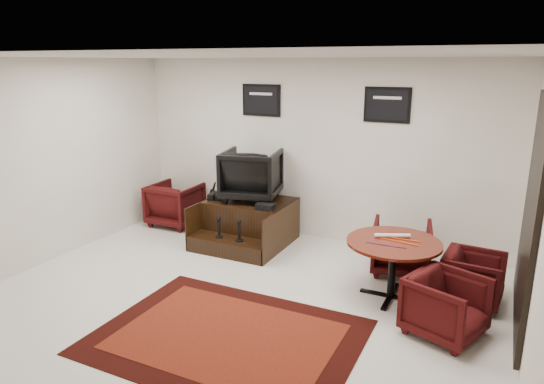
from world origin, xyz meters
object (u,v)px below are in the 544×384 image
at_px(shine_podium, 248,223).
at_px(table_chair_back, 401,245).
at_px(table_chair_window, 473,276).
at_px(shine_chair, 252,172).
at_px(meeting_table, 394,248).
at_px(armchair_side, 175,202).
at_px(table_chair_corner, 446,303).

height_order(shine_podium, table_chair_back, table_chair_back).
bearing_deg(table_chair_window, shine_chair, 82.23).
xyz_separation_m(meeting_table, table_chair_back, (-0.05, 0.80, -0.25)).
xyz_separation_m(shine_podium, table_chair_window, (3.31, -0.59, 0.03)).
xyz_separation_m(shine_podium, armchair_side, (-1.54, 0.20, 0.10)).
xyz_separation_m(shine_podium, table_chair_corner, (3.11, -1.48, 0.05)).
distance_m(shine_podium, shine_chair, 0.80).
bearing_deg(table_chair_back, meeting_table, 83.68).
distance_m(meeting_table, table_chair_window, 0.98).
relative_size(armchair_side, table_chair_corner, 1.12).
height_order(shine_podium, armchair_side, armchair_side).
bearing_deg(meeting_table, table_chair_back, 93.84).
relative_size(shine_podium, shine_chair, 1.53).
bearing_deg(table_chair_corner, armchair_side, 90.44).
bearing_deg(meeting_table, armchair_side, 164.57).
xyz_separation_m(shine_chair, table_chair_corner, (3.11, -1.62, -0.74)).
xyz_separation_m(meeting_table, table_chair_corner, (0.68, -0.59, -0.27)).
relative_size(meeting_table, table_chair_back, 1.44).
distance_m(armchair_side, meeting_table, 4.12).
bearing_deg(table_chair_corner, table_chair_back, 48.19).
distance_m(table_chair_back, table_chair_corner, 1.57).
height_order(armchair_side, meeting_table, armchair_side).
distance_m(shine_chair, table_chair_window, 3.48).
xyz_separation_m(shine_chair, armchair_side, (-1.54, 0.07, -0.69)).
distance_m(shine_chair, table_chair_corner, 3.58).
bearing_deg(table_chair_window, shine_podium, 84.53).
height_order(armchair_side, table_chair_window, armchair_side).
bearing_deg(armchair_side, shine_chair, 176.32).
bearing_deg(armchair_side, shine_podium, 171.22).
relative_size(shine_chair, armchair_side, 1.07).
height_order(meeting_table, table_chair_corner, meeting_table).
relative_size(shine_podium, meeting_table, 1.20).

